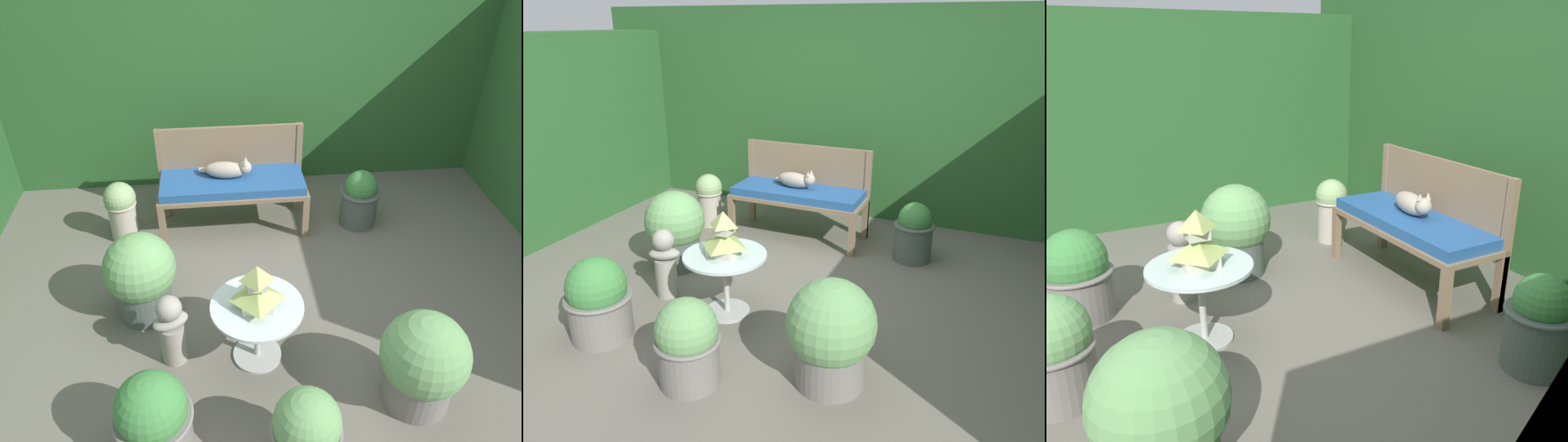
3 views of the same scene
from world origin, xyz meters
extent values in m
plane|color=#666056|center=(0.00, 0.00, 0.00)|extent=(30.00, 30.00, 0.00)
cube|color=#285628|center=(-2.85, 0.21, 1.03)|extent=(0.70, 3.62, 2.05)
cube|color=#7F664C|center=(-0.91, 0.90, 0.21)|extent=(0.06, 0.06, 0.42)
cube|color=#7F664C|center=(0.42, 0.90, 0.21)|extent=(0.06, 0.06, 0.42)
cube|color=#7F664C|center=(-0.91, 1.39, 0.21)|extent=(0.06, 0.06, 0.42)
cube|color=#7F664C|center=(0.42, 1.39, 0.21)|extent=(0.06, 0.06, 0.42)
cube|color=#7F664C|center=(-0.25, 1.15, 0.44)|extent=(1.39, 0.55, 0.04)
cube|color=#23518E|center=(-0.25, 1.15, 0.50)|extent=(1.33, 0.50, 0.08)
cube|color=#7F664C|center=(-0.91, 1.40, 0.47)|extent=(0.06, 0.06, 0.94)
cube|color=#7F664C|center=(0.42, 1.40, 0.47)|extent=(0.06, 0.06, 0.94)
cube|color=#7F664C|center=(-0.25, 1.40, 0.74)|extent=(1.33, 0.04, 0.41)
ellipsoid|color=#A89989|center=(-0.31, 1.18, 0.61)|extent=(0.41, 0.22, 0.16)
sphere|color=#A89989|center=(-0.12, 1.14, 0.65)|extent=(0.12, 0.12, 0.12)
cone|color=#A89989|center=(-0.12, 1.18, 0.72)|extent=(0.05, 0.05, 0.05)
cone|color=#A89989|center=(-0.13, 1.11, 0.72)|extent=(0.05, 0.05, 0.05)
cylinder|color=#A89989|center=(-0.45, 1.27, 0.56)|extent=(0.22, 0.09, 0.05)
cylinder|color=#B7B7B2|center=(-0.18, -0.49, 0.01)|extent=(0.35, 0.35, 0.02)
cylinder|color=#B7B7B2|center=(-0.18, -0.49, 0.25)|extent=(0.04, 0.04, 0.49)
cylinder|color=silver|center=(-0.18, -0.49, 0.50)|extent=(0.64, 0.64, 0.01)
torus|color=#B7B7B2|center=(-0.18, -0.49, 0.49)|extent=(0.64, 0.64, 0.02)
cube|color=beige|center=(-0.18, -0.49, 0.54)|extent=(0.21, 0.21, 0.07)
pyramid|color=#A8BC66|center=(-0.18, -0.49, 0.62)|extent=(0.28, 0.28, 0.11)
cube|color=beige|center=(-0.18, -0.49, 0.71)|extent=(0.13, 0.13, 0.06)
pyramid|color=#A8BC66|center=(-0.18, -0.49, 0.79)|extent=(0.17, 0.17, 0.12)
cylinder|color=gray|center=(-0.77, -0.46, 0.17)|extent=(0.18, 0.18, 0.33)
ellipsoid|color=gray|center=(-0.77, -0.46, 0.38)|extent=(0.29, 0.23, 0.10)
sphere|color=gray|center=(-0.77, -0.46, 0.50)|extent=(0.18, 0.18, 0.18)
cylinder|color=slate|center=(-0.85, -1.14, 0.17)|extent=(0.44, 0.44, 0.33)
torus|color=slate|center=(-0.85, -1.14, 0.32)|extent=(0.48, 0.48, 0.03)
sphere|color=#3D7F3D|center=(-0.85, -1.14, 0.40)|extent=(0.43, 0.43, 0.43)
cylinder|color=#ADA393|center=(-1.29, 1.07, 0.19)|extent=(0.26, 0.26, 0.39)
torus|color=#ADA393|center=(-1.29, 1.07, 0.38)|extent=(0.29, 0.29, 0.03)
sphere|color=#89A870|center=(-1.29, 1.07, 0.44)|extent=(0.29, 0.29, 0.29)
torus|color=slate|center=(0.83, -0.96, 0.32)|extent=(0.48, 0.48, 0.03)
sphere|color=#66995B|center=(0.83, -0.96, 0.43)|extent=(0.56, 0.56, 0.56)
cylinder|color=slate|center=(0.02, -1.32, 0.16)|extent=(0.38, 0.38, 0.32)
torus|color=slate|center=(0.02, -1.32, 0.31)|extent=(0.42, 0.42, 0.03)
sphere|color=#66995B|center=(0.02, -1.32, 0.39)|extent=(0.39, 0.39, 0.39)
cylinder|color=#4C5651|center=(0.98, 1.06, 0.18)|extent=(0.35, 0.35, 0.37)
torus|color=#4C5651|center=(0.98, 1.06, 0.35)|extent=(0.39, 0.39, 0.03)
sphere|color=#3D7F3D|center=(0.98, 1.06, 0.42)|extent=(0.31, 0.31, 0.31)
cylinder|color=#4C5651|center=(-1.01, 0.04, 0.18)|extent=(0.42, 0.42, 0.36)
torus|color=#4C5651|center=(-1.01, 0.04, 0.35)|extent=(0.46, 0.46, 0.03)
sphere|color=#66995B|center=(-1.01, 0.04, 0.45)|extent=(0.55, 0.55, 0.55)
camera|label=1|loc=(-0.41, -2.95, 2.96)|focal=35.00mm
camera|label=2|loc=(1.64, -3.51, 2.15)|focal=35.00mm
camera|label=3|loc=(2.55, -1.22, 1.74)|focal=35.00mm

